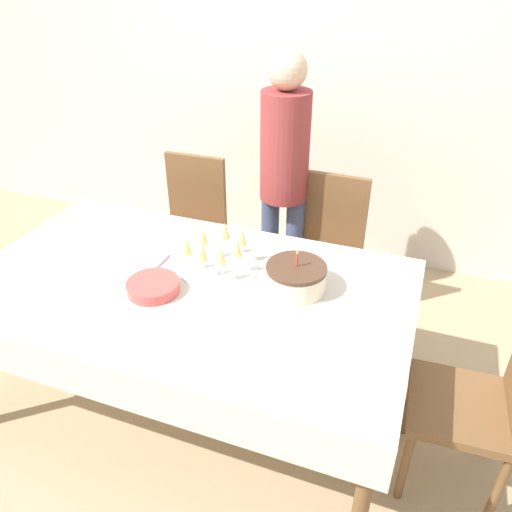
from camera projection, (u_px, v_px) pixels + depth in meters
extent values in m
plane|color=tan|center=(197.00, 399.00, 2.65)|extent=(12.00, 12.00, 0.00)
cube|color=silver|center=(302.00, 69.00, 3.37)|extent=(8.00, 0.05, 2.70)
cube|color=silver|center=(187.00, 286.00, 2.26)|extent=(1.97, 1.12, 0.03)
cube|color=silver|center=(188.00, 302.00, 2.31)|extent=(2.00, 1.15, 0.21)
cylinder|color=brown|center=(362.00, 499.00, 1.78)|extent=(0.06, 0.06, 0.72)
cylinder|color=brown|center=(96.00, 262.00, 3.13)|extent=(0.06, 0.06, 0.72)
cylinder|color=brown|center=(396.00, 329.00, 2.58)|extent=(0.06, 0.06, 0.72)
cube|color=brown|center=(186.00, 243.00, 3.20)|extent=(0.43, 0.43, 0.04)
cube|color=brown|center=(197.00, 192.00, 3.21)|extent=(0.40, 0.04, 0.50)
cylinder|color=brown|center=(202.00, 292.00, 3.12)|extent=(0.04, 0.04, 0.41)
cylinder|color=brown|center=(151.00, 281.00, 3.22)|extent=(0.04, 0.04, 0.41)
cylinder|color=brown|center=(224.00, 263.00, 3.41)|extent=(0.04, 0.04, 0.41)
cylinder|color=brown|center=(177.00, 254.00, 3.51)|extent=(0.04, 0.04, 0.41)
cube|color=brown|center=(321.00, 269.00, 2.94)|extent=(0.43, 0.43, 0.04)
cube|color=brown|center=(333.00, 214.00, 2.95)|extent=(0.40, 0.05, 0.50)
cylinder|color=brown|center=(340.00, 324.00, 2.86)|extent=(0.04, 0.04, 0.41)
cylinder|color=brown|center=(281.00, 310.00, 2.97)|extent=(0.04, 0.04, 0.41)
cylinder|color=brown|center=(354.00, 290.00, 3.14)|extent=(0.04, 0.04, 0.41)
cylinder|color=brown|center=(299.00, 278.00, 3.26)|extent=(0.04, 0.04, 0.41)
cube|color=brown|center=(461.00, 406.00, 2.06)|extent=(0.44, 0.44, 0.04)
cylinder|color=brown|center=(405.00, 466.00, 2.07)|extent=(0.04, 0.04, 0.41)
cylinder|color=brown|center=(409.00, 402.00, 2.37)|extent=(0.04, 0.04, 0.41)
cylinder|color=brown|center=(498.00, 490.00, 1.98)|extent=(0.04, 0.04, 0.41)
cylinder|color=brown|center=(491.00, 421.00, 2.27)|extent=(0.04, 0.04, 0.41)
cylinder|color=beige|center=(296.00, 279.00, 2.19)|extent=(0.26, 0.26, 0.10)
cylinder|color=#4C3323|center=(296.00, 268.00, 2.16)|extent=(0.27, 0.27, 0.02)
cylinder|color=#E53F3F|center=(297.00, 260.00, 2.14)|extent=(0.01, 0.01, 0.06)
sphere|color=#F9CC4C|center=(297.00, 253.00, 2.12)|extent=(0.01, 0.01, 0.01)
cylinder|color=silver|center=(219.00, 268.00, 2.36)|extent=(0.37, 0.37, 0.01)
cylinder|color=silver|center=(238.00, 271.00, 2.32)|extent=(0.05, 0.05, 0.00)
cylinder|color=silver|center=(238.00, 263.00, 2.30)|extent=(0.01, 0.01, 0.08)
cone|color=#E0CC72|center=(237.00, 248.00, 2.25)|extent=(0.04, 0.04, 0.08)
cylinder|color=silver|center=(243.00, 260.00, 2.40)|extent=(0.05, 0.05, 0.00)
cylinder|color=silver|center=(243.00, 252.00, 2.38)|extent=(0.01, 0.01, 0.08)
cone|color=#E0CC72|center=(242.00, 237.00, 2.34)|extent=(0.04, 0.04, 0.08)
cylinder|color=silver|center=(226.00, 253.00, 2.46)|extent=(0.05, 0.05, 0.00)
cylinder|color=silver|center=(226.00, 246.00, 2.44)|extent=(0.01, 0.01, 0.08)
cone|color=#E0CC72|center=(225.00, 230.00, 2.39)|extent=(0.04, 0.04, 0.08)
cylinder|color=silver|center=(205.00, 259.00, 2.41)|extent=(0.05, 0.05, 0.00)
cylinder|color=silver|center=(204.00, 251.00, 2.39)|extent=(0.01, 0.01, 0.08)
cone|color=#E0CC72|center=(203.00, 236.00, 2.35)|extent=(0.04, 0.04, 0.08)
cylinder|color=silver|center=(189.00, 269.00, 2.33)|extent=(0.05, 0.05, 0.00)
cylinder|color=silver|center=(188.00, 261.00, 2.31)|extent=(0.01, 0.01, 0.08)
cone|color=#E0CC72|center=(187.00, 246.00, 2.27)|extent=(0.04, 0.04, 0.08)
cylinder|color=silver|center=(204.00, 276.00, 2.29)|extent=(0.05, 0.05, 0.00)
cylinder|color=silver|center=(204.00, 268.00, 2.27)|extent=(0.01, 0.01, 0.08)
cone|color=#E0CC72|center=(203.00, 252.00, 2.22)|extent=(0.04, 0.04, 0.08)
cylinder|color=silver|center=(222.00, 280.00, 2.26)|extent=(0.05, 0.05, 0.00)
cylinder|color=silver|center=(222.00, 272.00, 2.23)|extent=(0.01, 0.01, 0.08)
cone|color=#E0CC72|center=(221.00, 256.00, 2.19)|extent=(0.04, 0.04, 0.08)
cylinder|color=#CC4C47|center=(154.00, 290.00, 2.20)|extent=(0.23, 0.23, 0.01)
cylinder|color=#CC4C47|center=(153.00, 289.00, 2.20)|extent=(0.23, 0.23, 0.01)
cylinder|color=#CC4C47|center=(153.00, 288.00, 2.19)|extent=(0.23, 0.23, 0.01)
cylinder|color=#CC4C47|center=(153.00, 287.00, 2.19)|extent=(0.23, 0.23, 0.01)
cylinder|color=#CC4C47|center=(153.00, 285.00, 2.18)|extent=(0.23, 0.23, 0.01)
cylinder|color=#CC4C47|center=(153.00, 284.00, 2.18)|extent=(0.23, 0.23, 0.01)
cylinder|color=#CC4C47|center=(153.00, 283.00, 2.18)|extent=(0.23, 0.23, 0.01)
cube|color=silver|center=(292.00, 323.00, 2.01)|extent=(0.29, 0.11, 0.00)
cube|color=silver|center=(135.00, 280.00, 2.26)|extent=(0.18, 0.09, 0.02)
cube|color=pink|center=(149.00, 260.00, 2.41)|extent=(0.15, 0.15, 0.01)
cylinder|color=#3F4C72|center=(270.00, 251.00, 3.19)|extent=(0.11, 0.11, 0.78)
cylinder|color=#3F4C72|center=(294.00, 255.00, 3.15)|extent=(0.11, 0.11, 0.78)
cylinder|color=maroon|center=(285.00, 147.00, 2.80)|extent=(0.28, 0.28, 0.62)
sphere|color=#D8B293|center=(287.00, 70.00, 2.59)|extent=(0.21, 0.21, 0.21)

